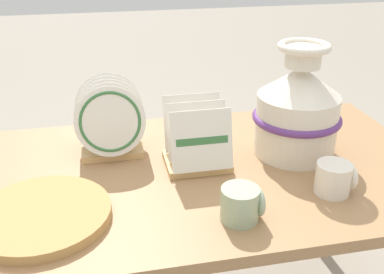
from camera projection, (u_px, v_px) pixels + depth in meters
The scene contains 7 objects.
display_table at pixel (192, 192), 1.40m from camera, with size 1.52×0.83×0.74m.
ceramic_vase at pixel (298, 109), 1.41m from camera, with size 0.28×0.28×0.36m.
dish_rack_round_plates at pixel (110, 123), 1.43m from camera, with size 0.22×0.20×0.24m.
dish_rack_square_plates at pixel (197, 146), 1.37m from camera, with size 0.20×0.19×0.20m.
wicker_charger_stack at pixel (42, 215), 1.13m from camera, with size 0.35×0.35×0.03m.
mug_sage_glaze at pixel (242, 204), 1.12m from camera, with size 0.11×0.10×0.09m.
mug_cream_glaze at pixel (335, 178), 1.24m from camera, with size 0.11×0.10×0.09m.
Camera 1 is at (-0.24, -1.17, 1.42)m, focal length 42.00 mm.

